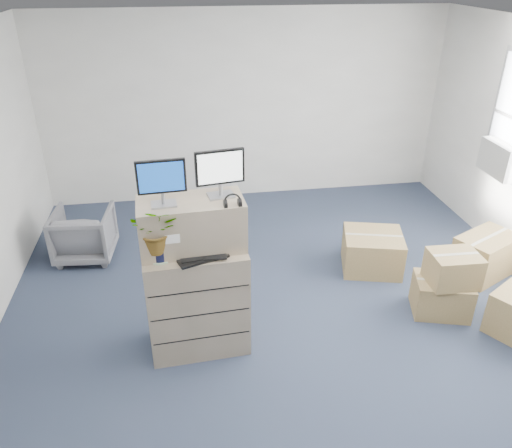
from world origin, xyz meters
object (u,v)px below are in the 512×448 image
at_px(filing_cabinet_lower, 197,298).
at_px(water_bottle, 203,231).
at_px(monitor_left, 161,180).
at_px(monitor_right, 220,171).
at_px(keyboard, 202,257).
at_px(office_chair, 84,232).
at_px(potted_plant, 158,235).

height_order(filing_cabinet_lower, water_bottle, water_bottle).
bearing_deg(monitor_left, filing_cabinet_lower, -3.62).
distance_m(monitor_right, keyboard, 0.76).
relative_size(water_bottle, office_chair, 0.36).
bearing_deg(monitor_right, water_bottle, 174.83).
height_order(monitor_left, office_chair, monitor_left).
bearing_deg(water_bottle, monitor_left, -164.17).
height_order(monitor_left, water_bottle, monitor_left).
bearing_deg(monitor_left, water_bottle, 11.73).
distance_m(filing_cabinet_lower, monitor_left, 1.24).
bearing_deg(filing_cabinet_lower, monitor_right, 16.90).
relative_size(keyboard, office_chair, 0.62).
xyz_separation_m(monitor_right, water_bottle, (-0.18, -0.01, -0.57)).
bearing_deg(keyboard, water_bottle, 65.51).
height_order(keyboard, water_bottle, water_bottle).
bearing_deg(potted_plant, water_bottle, 28.19).
bearing_deg(keyboard, monitor_left, 132.15).
bearing_deg(filing_cabinet_lower, potted_plant, -161.44).
bearing_deg(monitor_right, monitor_left, -177.23).
height_order(filing_cabinet_lower, office_chair, filing_cabinet_lower).
relative_size(filing_cabinet_lower, monitor_left, 2.63).
bearing_deg(water_bottle, monitor_right, 3.68).
height_order(monitor_left, monitor_right, monitor_right).
bearing_deg(keyboard, filing_cabinet_lower, 93.28).
distance_m(water_bottle, potted_plant, 0.45).
xyz_separation_m(filing_cabinet_lower, monitor_left, (-0.23, -0.00, 1.22)).
bearing_deg(office_chair, keyboard, 129.57).
height_order(potted_plant, office_chair, potted_plant).
relative_size(keyboard, potted_plant, 0.85).
distance_m(monitor_right, water_bottle, 0.59).
bearing_deg(monitor_right, office_chair, 123.41).
distance_m(monitor_left, office_chair, 2.57).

